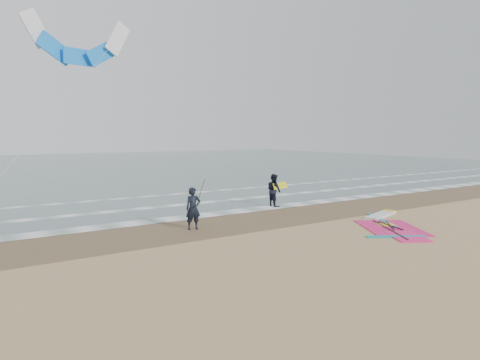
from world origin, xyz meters
TOP-DOWN VIEW (x-y plane):
  - ground at (0.00, 0.00)m, footprint 120.00×120.00m
  - sea_water at (0.00, 48.00)m, footprint 120.00×80.00m
  - wet_sand_band at (0.00, 6.00)m, footprint 120.00×5.00m
  - foam_waterline at (0.00, 10.44)m, footprint 120.00×9.15m
  - windsurf_rig at (4.20, 1.27)m, footprint 5.92×5.60m
  - person_standing at (-4.17, 5.53)m, footprint 0.77×0.57m
  - person_walking at (2.73, 8.49)m, footprint 0.75×0.96m
  - held_pole at (-3.87, 5.53)m, footprint 0.17×0.86m
  - carried_kiteboard at (3.13, 8.39)m, footprint 1.30×0.51m
  - surf_kite at (-7.25, 12.92)m, footprint 8.34×3.89m

SIDE VIEW (x-z plane):
  - ground at x=0.00m, z-range 0.00..0.00m
  - wet_sand_band at x=0.00m, z-range 0.00..0.01m
  - sea_water at x=0.00m, z-range 0.00..0.02m
  - foam_waterline at x=0.00m, z-range 0.02..0.04m
  - windsurf_rig at x=4.20m, z-range -0.03..0.11m
  - person_standing at x=-4.17m, z-range 0.00..1.94m
  - person_walking at x=2.73m, z-range 0.00..1.97m
  - carried_kiteboard at x=3.13m, z-range 1.05..1.45m
  - held_pole at x=-3.87m, z-range 0.51..2.34m
  - surf_kite at x=-7.25m, z-range 4.35..13.88m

